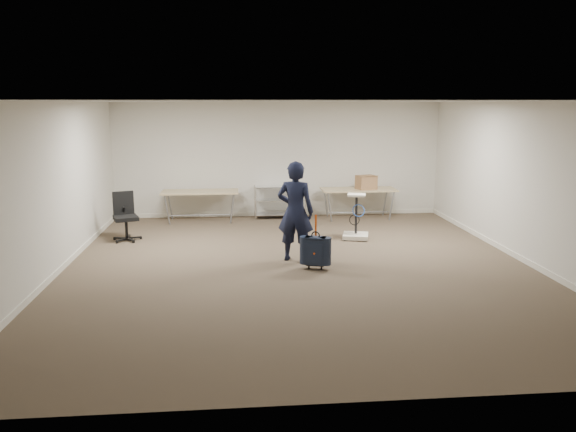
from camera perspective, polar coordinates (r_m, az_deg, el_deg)
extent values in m
plane|color=#4B3C2E|center=(9.73, 1.07, -5.15)|extent=(9.00, 9.00, 0.00)
plane|color=beige|center=(13.87, -0.97, 5.75)|extent=(8.00, 0.00, 8.00)
plane|color=beige|center=(5.06, 6.75, -4.42)|extent=(8.00, 0.00, 8.00)
plane|color=beige|center=(9.82, -22.80, 2.49)|extent=(0.00, 9.00, 9.00)
plane|color=beige|center=(10.63, 23.09, 3.09)|extent=(0.00, 9.00, 9.00)
plane|color=silver|center=(9.32, 1.13, 11.59)|extent=(8.00, 8.00, 0.00)
cube|color=silver|center=(14.06, -0.95, 0.26)|extent=(8.00, 0.02, 0.10)
cube|color=silver|center=(10.10, -22.15, -5.09)|extent=(0.02, 9.00, 0.10)
cube|color=silver|center=(10.89, 22.49, -3.95)|extent=(0.02, 9.00, 0.10)
cube|color=tan|center=(13.40, -8.91, 2.45)|extent=(1.80, 0.75, 0.03)
cylinder|color=gray|center=(13.50, -8.84, 0.09)|extent=(1.50, 0.02, 0.02)
cylinder|color=gray|center=(13.24, -12.18, 0.61)|extent=(0.13, 0.04, 0.69)
cylinder|color=gray|center=(13.14, -5.68, 0.74)|extent=(0.13, 0.04, 0.69)
cylinder|color=gray|center=(13.82, -11.89, 1.08)|extent=(0.13, 0.04, 0.69)
cylinder|color=gray|center=(13.73, -5.67, 1.20)|extent=(0.13, 0.04, 0.69)
cube|color=tan|center=(13.69, 7.18, 2.69)|extent=(1.80, 0.75, 0.03)
cylinder|color=gray|center=(13.79, 7.12, 0.37)|extent=(1.50, 0.02, 0.02)
cylinder|color=gray|center=(13.32, 4.26, 0.91)|extent=(0.13, 0.04, 0.69)
cylinder|color=gray|center=(13.65, 10.49, 1.00)|extent=(0.13, 0.04, 0.69)
cylinder|color=gray|center=(13.90, 3.86, 1.36)|extent=(0.13, 0.04, 0.69)
cylinder|color=gray|center=(14.22, 9.84, 1.44)|extent=(0.13, 0.04, 0.69)
cylinder|color=silver|center=(13.46, -3.33, 1.25)|extent=(0.02, 0.02, 0.80)
cylinder|color=silver|center=(13.55, 1.75, 1.34)|extent=(0.02, 0.02, 0.80)
cylinder|color=silver|center=(13.90, -3.40, 1.58)|extent=(0.02, 0.02, 0.80)
cylinder|color=silver|center=(13.99, 1.52, 1.66)|extent=(0.02, 0.02, 0.80)
cube|color=silver|center=(13.77, -0.86, 0.23)|extent=(1.20, 0.45, 0.02)
cube|color=silver|center=(13.70, -0.86, 1.67)|extent=(1.20, 0.45, 0.02)
cube|color=silver|center=(13.65, -0.86, 3.03)|extent=(1.20, 0.45, 0.01)
imported|color=black|center=(9.89, 0.75, 0.46)|extent=(0.75, 0.61, 1.79)
cube|color=black|center=(9.50, 2.80, -3.53)|extent=(0.39, 0.29, 0.47)
cube|color=black|center=(9.58, 2.80, -4.94)|extent=(0.34, 0.23, 0.03)
cylinder|color=black|center=(9.59, 2.14, -5.19)|extent=(0.04, 0.07, 0.06)
cylinder|color=black|center=(9.56, 3.43, -5.26)|extent=(0.04, 0.07, 0.06)
torus|color=black|center=(9.43, 2.82, -1.99)|extent=(0.15, 0.07, 0.15)
cube|color=#DB460B|center=(9.41, 2.84, -0.94)|extent=(0.03, 0.01, 0.36)
cylinder|color=black|center=(11.98, -16.04, -2.19)|extent=(0.60, 0.60, 0.09)
cylinder|color=black|center=(11.93, -16.09, -1.23)|extent=(0.06, 0.06, 0.40)
cube|color=black|center=(11.89, -16.15, -0.20)|extent=(0.59, 0.59, 0.08)
cube|color=black|center=(12.05, -16.39, 1.30)|extent=(0.42, 0.20, 0.48)
cube|color=beige|center=(11.74, 6.88, -2.01)|extent=(0.62, 0.62, 0.08)
cylinder|color=black|center=(11.51, 6.09, -2.47)|extent=(0.06, 0.06, 0.04)
cylinder|color=black|center=(11.69, 6.88, 0.19)|extent=(0.05, 0.05, 0.82)
cube|color=beige|center=(11.57, 6.98, 2.13)|extent=(0.42, 0.39, 0.04)
torus|color=blue|center=(11.56, 7.28, 0.56)|extent=(0.28, 0.17, 0.25)
cube|color=brown|center=(13.64, 7.95, 3.41)|extent=(0.52, 0.45, 0.33)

